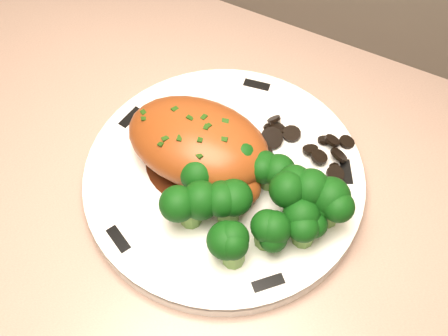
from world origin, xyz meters
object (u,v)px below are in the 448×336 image
at_px(plate, 224,179).
at_px(chicken_breast, 201,147).
at_px(broccoli_florets, 255,201).
at_px(counter, 18,254).

xyz_separation_m(plate, chicken_breast, (-0.03, 0.00, 0.04)).
distance_m(plate, chicken_breast, 0.04).
height_order(chicken_breast, broccoli_florets, chicken_breast).
height_order(plate, chicken_breast, chicken_breast).
bearing_deg(broccoli_florets, plate, 148.10).
bearing_deg(plate, broccoli_florets, -31.90).
bearing_deg(chicken_breast, counter, -171.75).
height_order(counter, broccoli_florets, counter).
xyz_separation_m(counter, chicken_breast, (0.36, 0.06, 0.48)).
relative_size(chicken_breast, broccoli_florets, 0.97).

